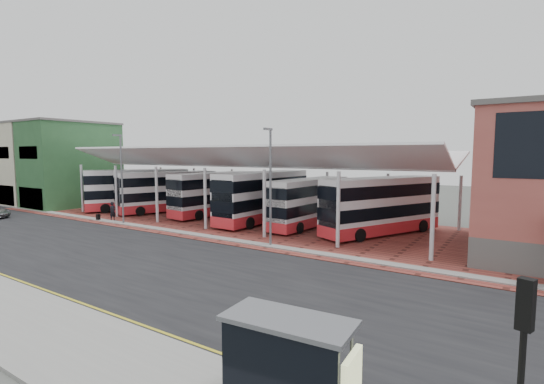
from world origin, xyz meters
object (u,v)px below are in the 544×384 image
object	(u,v)px
bus_5	(381,206)
pedestrian	(113,211)
bus_4	(309,203)
bus_3	(263,197)
traffic_signal_west	(523,350)
bus_shelter	(294,365)
bus_0	(138,190)
bus_1	(167,192)
bus_2	(216,194)

from	to	relation	value
bus_5	pedestrian	bearing A→B (deg)	-136.11
bus_5	bus_4	bearing A→B (deg)	-153.31
bus_3	bus_4	world-z (taller)	bus_3
bus_3	traffic_signal_west	xyz separation A→B (m)	(20.60, -21.71, 0.46)
bus_3	traffic_signal_west	bearing A→B (deg)	-43.86
bus_shelter	bus_0	bearing A→B (deg)	142.59
bus_4	traffic_signal_west	world-z (taller)	bus_4
bus_0	bus_5	world-z (taller)	bus_0
bus_1	bus_shelter	world-z (taller)	bus_1
bus_2	bus_4	size ratio (longest dim) A/B	1.06
bus_0	bus_4	xyz separation A→B (m)	(20.98, 1.48, -0.19)
bus_1	pedestrian	xyz separation A→B (m)	(0.23, -6.94, -1.27)
bus_4	pedestrian	xyz separation A→B (m)	(-16.80, -7.62, -1.17)
bus_0	traffic_signal_west	world-z (taller)	bus_0
bus_4	bus_5	world-z (taller)	bus_5
bus_4	traffic_signal_west	bearing A→B (deg)	-50.07
bus_2	traffic_signal_west	size ratio (longest dim) A/B	2.70
bus_2	traffic_signal_west	xyz separation A→B (m)	(27.02, -22.51, 0.58)
bus_1	bus_5	world-z (taller)	bus_5
traffic_signal_west	bus_1	bearing A→B (deg)	165.76
bus_0	bus_4	size ratio (longest dim) A/B	1.05
bus_3	bus_shelter	world-z (taller)	bus_3
bus_1	pedestrian	distance (m)	7.06
bus_1	bus_shelter	distance (m)	36.37
bus_3	bus_shelter	xyz separation A→B (m)	(16.36, -22.66, -0.68)
bus_2	bus_3	distance (m)	6.47
bus_3	bus_2	bearing A→B (deg)	175.52
bus_3	bus_4	bearing A→B (deg)	6.04
bus_0	bus_5	size ratio (longest dim) A/B	0.99
bus_5	traffic_signal_west	xyz separation A→B (m)	(9.63, -22.13, 0.54)
bus_0	traffic_signal_west	size ratio (longest dim) A/B	2.66
bus_shelter	bus_4	bearing A→B (deg)	112.95
pedestrian	bus_shelter	world-z (taller)	bus_shelter
traffic_signal_west	bus_3	bearing A→B (deg)	152.11
bus_1	bus_3	distance (m)	12.41
bus_1	traffic_signal_west	world-z (taller)	bus_1
bus_shelter	traffic_signal_west	world-z (taller)	traffic_signal_west
pedestrian	bus_0	bearing A→B (deg)	29.18
traffic_signal_west	bus_shelter	bearing A→B (deg)	-148.75
bus_0	bus_4	bearing A→B (deg)	35.47
pedestrian	bus_2	bearing A→B (deg)	-40.35
bus_2	bus_3	world-z (taller)	bus_3
bus_1	traffic_signal_west	distance (m)	39.28
bus_0	bus_shelter	size ratio (longest dim) A/B	3.35
bus_5	pedestrian	xyz separation A→B (m)	(-23.15, -7.77, -1.32)
bus_1	bus_4	size ratio (longest dim) A/B	1.05
bus_2	bus_4	world-z (taller)	bus_2
bus_0	bus_2	bearing A→B (deg)	42.86
bus_3	bus_5	bearing A→B (deg)	4.86
bus_0	bus_1	xyz separation A→B (m)	(3.95, 0.80, -0.08)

